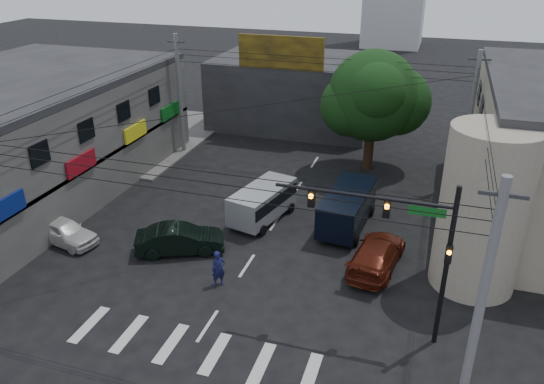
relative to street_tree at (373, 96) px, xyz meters
The scene contains 17 objects.
ground 18.30m from the street_tree, 103.24° to the right, with size 160.00×160.00×0.00m, color black.
sidewalk_far_left 22.67m from the street_tree, behind, with size 16.00×16.00×0.15m, color #514F4C.
building_left 24.68m from the street_tree, 153.43° to the right, with size 14.00×24.00×7.00m, color #4C4946.
corner_column 14.84m from the street_tree, 61.70° to the right, with size 4.00×4.00×8.00m, color gray.
building_far 12.29m from the street_tree, 131.63° to the left, with size 14.00×10.00×6.00m, color #232326.
billboard 9.17m from the street_tree, 152.86° to the left, with size 7.00×0.30×2.60m, color olive.
street_tree is the anchor object (origin of this frame).
traffic_gantry 18.42m from the street_tree, 78.01° to the right, with size 7.10×0.35×7.20m.
utility_pole_near_right 22.48m from the street_tree, 73.18° to the right, with size 0.32×0.32×9.20m, color #59595B.
utility_pole_far_left 14.56m from the street_tree, behind, with size 0.32×0.32×9.20m, color #59595B.
utility_pole_far_right 6.63m from the street_tree, ahead, with size 0.32×0.32×9.20m, color #59595B.
dark_sedan 17.41m from the street_tree, 118.10° to the right, with size 4.95×3.45×1.55m, color black.
white_compact 22.00m from the street_tree, 132.47° to the right, with size 4.39×2.45×1.41m, color silver.
maroon_sedan 14.08m from the street_tree, 79.66° to the right, with size 2.81×5.50×1.53m, color #50170B.
silver_minivan 11.90m from the street_tree, 116.01° to the right, with size 3.09×5.19×2.09m, color #9A9CA1, non-canonical shape.
navy_van 10.20m from the street_tree, 89.16° to the right, with size 2.61×5.82×2.27m, color black, non-canonical shape.
traffic_officer 18.19m from the street_tree, 105.55° to the right, with size 0.80×0.77×1.85m, color #131543.
Camera 1 is at (8.31, -19.73, 15.25)m, focal length 35.00 mm.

